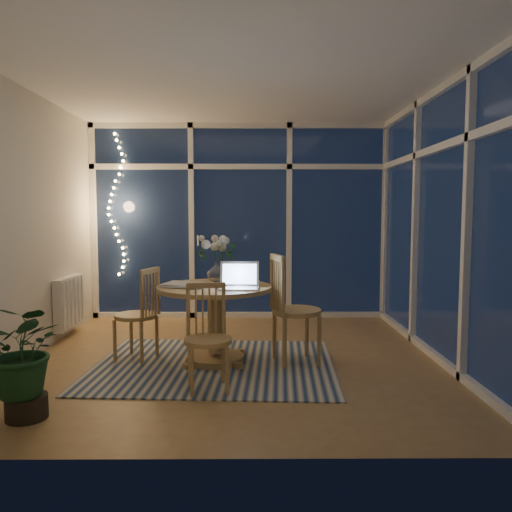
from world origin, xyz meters
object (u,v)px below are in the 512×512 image
(flower_vase, at_px, (217,271))
(potted_plant, at_px, (25,364))
(dining_table, at_px, (215,324))
(chair_right, at_px, (296,308))
(chair_front, at_px, (208,338))
(laptop, at_px, (239,275))
(chair_left, at_px, (136,313))

(flower_vase, distance_m, potted_plant, 2.02)
(dining_table, height_order, chair_right, chair_right)
(dining_table, xyz_separation_m, chair_front, (0.01, -0.77, 0.06))
(laptop, bearing_deg, dining_table, 141.14)
(chair_front, bearing_deg, laptop, 57.96)
(chair_front, bearing_deg, chair_right, 33.95)
(chair_left, xyz_separation_m, potted_plant, (-0.43, -1.38, -0.07))
(chair_front, xyz_separation_m, laptop, (0.23, 0.57, 0.43))
(chair_left, height_order, chair_right, chair_right)
(chair_right, height_order, flower_vase, chair_right)
(chair_front, bearing_deg, dining_table, 80.19)
(chair_left, height_order, laptop, laptop)
(chair_left, bearing_deg, laptop, 91.90)
(chair_left, height_order, flower_vase, flower_vase)
(chair_front, relative_size, laptop, 2.44)
(dining_table, height_order, potted_plant, potted_plant)
(chair_front, bearing_deg, flower_vase, 79.89)
(chair_right, xyz_separation_m, flower_vase, (-0.76, 0.30, 0.31))
(chair_left, xyz_separation_m, laptop, (1.00, -0.29, 0.41))
(chair_front, height_order, potted_plant, chair_front)
(potted_plant, bearing_deg, dining_table, 47.10)
(chair_right, relative_size, laptop, 2.96)
(laptop, bearing_deg, chair_right, 19.57)
(chair_front, bearing_deg, chair_left, 121.67)
(chair_right, bearing_deg, laptop, 94.16)
(chair_left, bearing_deg, chair_front, 59.96)
(laptop, bearing_deg, chair_left, 165.64)
(dining_table, height_order, chair_front, chair_front)
(laptop, bearing_deg, chair_front, -110.01)
(chair_right, bearing_deg, dining_table, 74.21)
(laptop, height_order, potted_plant, laptop)
(laptop, bearing_deg, flower_vase, 117.69)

